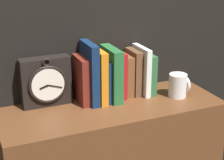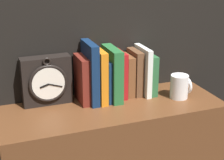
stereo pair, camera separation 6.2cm
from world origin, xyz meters
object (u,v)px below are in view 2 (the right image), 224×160
book_slot4_green (112,74)px  book_slot9_green (148,73)px  book_slot3_navy (104,79)px  book_slot5_red (119,74)px  book_slot2_orange (99,75)px  clock (47,81)px  mug (180,86)px  book_slot0_maroon (82,80)px  book_slot6_brown (127,75)px  book_slot1_navy (90,73)px  book_slot8_white (143,71)px  book_slot7_brown (135,72)px

book_slot4_green → book_slot9_green: size_ratio=1.26×
book_slot4_green → book_slot3_navy: bearing=166.5°
book_slot3_navy → book_slot5_red: (0.07, 0.01, 0.01)m
book_slot2_orange → book_slot4_green: same height
clock → book_slot9_green: clock is taller
book_slot5_red → mug: book_slot5_red is taller
book_slot2_orange → book_slot4_green: 0.06m
book_slot0_maroon → book_slot5_red: size_ratio=0.98×
book_slot9_green → book_slot3_navy: bearing=-179.0°
book_slot3_navy → book_slot6_brown: bearing=8.0°
book_slot1_navy → book_slot4_green: bearing=-2.4°
clock → book_slot1_navy: size_ratio=0.82×
book_slot4_green → book_slot5_red: (0.04, 0.02, -0.01)m
book_slot0_maroon → book_slot1_navy: book_slot1_navy is taller
book_slot0_maroon → book_slot1_navy: size_ratio=0.77×
book_slot0_maroon → book_slot3_navy: book_slot0_maroon is taller
book_slot8_white → book_slot7_brown: bearing=158.9°
book_slot2_orange → book_slot3_navy: bearing=10.7°
clock → book_slot2_orange: book_slot2_orange is taller
book_slot5_red → book_slot6_brown: (0.04, 0.00, -0.01)m
clock → book_slot9_green: bearing=-4.1°
book_slot3_navy → mug: (0.30, -0.10, -0.04)m
book_slot2_orange → book_slot0_maroon: bearing=172.3°
clock → mug: 0.55m
book_slot4_green → book_slot5_red: size_ratio=1.12×
book_slot1_navy → book_slot5_red: bearing=6.3°
book_slot8_white → mug: bearing=-37.7°
book_slot4_green → book_slot7_brown: bearing=10.4°
book_slot5_red → book_slot3_navy: bearing=-171.5°
book_slot3_navy → clock: bearing=171.5°
book_slot6_brown → book_slot8_white: size_ratio=0.84×
clock → book_slot9_green: (0.44, -0.03, -0.01)m
book_slot4_green → book_slot9_green: 0.17m
mug → book_slot7_brown: bearing=145.2°
clock → mug: (0.54, -0.13, -0.05)m
book_slot2_orange → book_slot5_red: book_slot2_orange is taller
book_slot4_green → book_slot6_brown: size_ratio=1.26×
book_slot6_brown → mug: 0.23m
clock → mug: clock is taller
clock → book_slot6_brown: 0.34m
clock → book_slot0_maroon: 0.14m
book_slot3_navy → mug: bearing=-17.9°
clock → book_slot2_orange: 0.21m
mug → book_slot6_brown: bearing=149.8°
book_slot8_white → clock: bearing=175.2°
clock → book_slot8_white: 0.41m
book_slot1_navy → book_slot5_red: book_slot1_navy is taller
clock → book_slot6_brown: size_ratio=1.18×
book_slot5_red → mug: bearing=-25.1°
book_slot4_green → mug: book_slot4_green is taller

